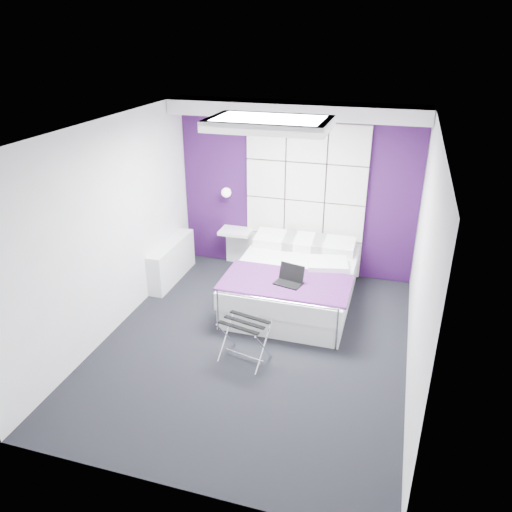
{
  "coord_description": "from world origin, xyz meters",
  "views": [
    {
      "loc": [
        1.47,
        -4.87,
        3.52
      ],
      "look_at": [
        -0.08,
        0.35,
        1.01
      ],
      "focal_mm": 35.0,
      "sensor_mm": 36.0,
      "label": 1
    }
  ],
  "objects_px": {
    "nightstand": "(236,231)",
    "laptop": "(289,278)",
    "bed": "(294,283)",
    "radiator": "(172,261)",
    "luggage_rack": "(245,341)",
    "wall_lamp": "(227,192)"
  },
  "relations": [
    {
      "from": "nightstand",
      "to": "laptop",
      "type": "distance_m",
      "value": 1.81
    },
    {
      "from": "bed",
      "to": "radiator",
      "type": "bearing_deg",
      "value": 175.41
    },
    {
      "from": "nightstand",
      "to": "luggage_rack",
      "type": "height_order",
      "value": "nightstand"
    },
    {
      "from": "bed",
      "to": "laptop",
      "type": "height_order",
      "value": "laptop"
    },
    {
      "from": "wall_lamp",
      "to": "luggage_rack",
      "type": "relative_size",
      "value": 0.29
    },
    {
      "from": "wall_lamp",
      "to": "luggage_rack",
      "type": "distance_m",
      "value": 2.78
    },
    {
      "from": "bed",
      "to": "laptop",
      "type": "xyz_separation_m",
      "value": [
        0.05,
        -0.5,
        0.32
      ]
    },
    {
      "from": "bed",
      "to": "luggage_rack",
      "type": "xyz_separation_m",
      "value": [
        -0.24,
        -1.48,
        -0.04
      ]
    },
    {
      "from": "bed",
      "to": "luggage_rack",
      "type": "relative_size",
      "value": 3.84
    },
    {
      "from": "wall_lamp",
      "to": "laptop",
      "type": "height_order",
      "value": "wall_lamp"
    },
    {
      "from": "wall_lamp",
      "to": "laptop",
      "type": "bearing_deg",
      "value": -46.88
    },
    {
      "from": "luggage_rack",
      "to": "laptop",
      "type": "distance_m",
      "value": 1.08
    },
    {
      "from": "wall_lamp",
      "to": "nightstand",
      "type": "bearing_deg",
      "value": -15.04
    },
    {
      "from": "wall_lamp",
      "to": "bed",
      "type": "height_order",
      "value": "wall_lamp"
    },
    {
      "from": "radiator",
      "to": "nightstand",
      "type": "distance_m",
      "value": 1.11
    },
    {
      "from": "radiator",
      "to": "wall_lamp",
      "type": "bearing_deg",
      "value": 49.9
    },
    {
      "from": "nightstand",
      "to": "luggage_rack",
      "type": "bearing_deg",
      "value": -69.31
    },
    {
      "from": "radiator",
      "to": "luggage_rack",
      "type": "xyz_separation_m",
      "value": [
        1.68,
        -1.63,
        -0.04
      ]
    },
    {
      "from": "nightstand",
      "to": "radiator",
      "type": "bearing_deg",
      "value": -137.61
    },
    {
      "from": "radiator",
      "to": "laptop",
      "type": "xyz_separation_m",
      "value": [
        1.97,
        -0.66,
        0.32
      ]
    },
    {
      "from": "radiator",
      "to": "luggage_rack",
      "type": "relative_size",
      "value": 2.32
    },
    {
      "from": "wall_lamp",
      "to": "radiator",
      "type": "xyz_separation_m",
      "value": [
        -0.64,
        -0.76,
        -0.92
      ]
    }
  ]
}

